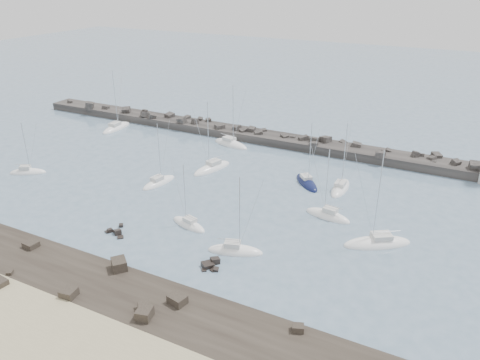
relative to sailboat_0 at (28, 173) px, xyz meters
name	(u,v)px	position (x,y,z in m)	size (l,w,h in m)	color
ground	(175,212)	(34.27, -0.04, -0.15)	(400.00, 400.00, 0.00)	slate
sand_strip	(6,337)	(34.27, -32.04, -0.15)	(140.00, 14.00, 1.00)	tan
rock_shelf	(73,285)	(33.99, -22.05, -0.12)	(140.00, 12.42, 2.09)	black
rock_cluster_near	(116,232)	(30.20, -9.73, -0.06)	(3.96, 3.73, 1.27)	black
rock_cluster_far	(210,266)	(47.23, -10.69, -0.03)	(2.93, 3.47, 1.50)	black
breakwater	(241,136)	(26.99, 37.94, 0.15)	(115.00, 7.58, 5.10)	#2B2826
sailboat_0	(28,173)	(0.00, 0.00, 0.00)	(6.95, 5.42, 11.08)	white
sailboat_1	(116,128)	(-3.26, 29.38, -0.01)	(3.53, 9.94, 15.39)	white
sailboat_2	(159,183)	(25.45, 7.67, -0.01)	(3.68, 8.03, 12.29)	white
sailboat_3	(231,144)	(27.48, 31.96, 0.00)	(9.81, 5.09, 14.85)	white
sailboat_4	(189,225)	(38.78, -2.85, -0.01)	(7.14, 3.81, 10.92)	white
sailboat_5	(212,169)	(30.81, 17.93, 0.00)	(5.38, 9.80, 14.84)	white
sailboat_6	(235,251)	(48.58, -6.14, 0.00)	(8.18, 4.80, 12.51)	white
sailboat_7	(307,183)	(49.70, 20.13, -0.02)	(7.27, 7.76, 12.81)	#0E153C
sailboat_8	(328,216)	(57.05, 9.56, 0.01)	(7.94, 3.54, 12.41)	white
sailboat_9	(340,189)	(55.92, 20.58, -0.01)	(2.75, 8.42, 13.27)	white
sailboat_10	(377,244)	(65.85, 4.91, 0.00)	(10.00, 8.02, 15.60)	white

